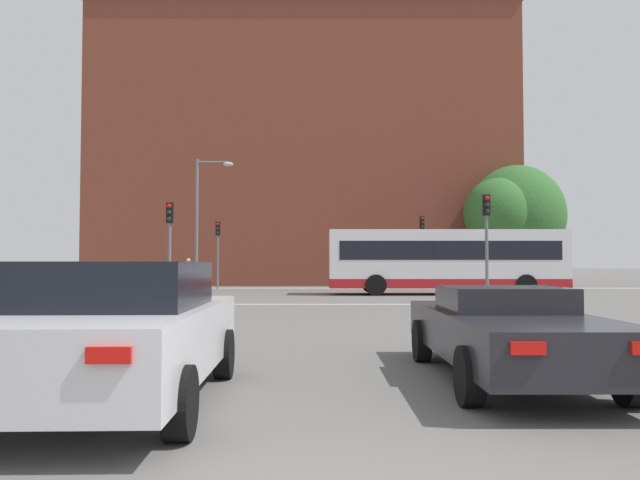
{
  "coord_description": "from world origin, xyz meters",
  "views": [
    {
      "loc": [
        -0.18,
        -3.44,
        1.5
      ],
      "look_at": [
        -0.11,
        27.72,
        2.7
      ],
      "focal_mm": 35.0,
      "sensor_mm": 36.0,
      "label": 1
    }
  ],
  "objects": [
    {
      "name": "car_saloon_left",
      "position": [
        -2.33,
        3.3,
        0.78
      ],
      "size": [
        2.16,
        4.74,
        1.52
      ],
      "rotation": [
        0.0,
        0.0,
        0.03
      ],
      "color": "silver",
      "rests_on": "ground_plane"
    },
    {
      "name": "stop_line_strip",
      "position": [
        0.0,
        19.73,
        0.0
      ],
      "size": [
        9.84,
        0.3,
        0.01
      ],
      "primitive_type": "cube",
      "color": "silver",
      "rests_on": "ground_plane"
    },
    {
      "name": "traffic_light_near_right",
      "position": [
        6.19,
        20.3,
        2.79
      ],
      "size": [
        0.26,
        0.31,
        4.15
      ],
      "color": "slate",
      "rests_on": "ground_plane"
    },
    {
      "name": "street_lamp_junction",
      "position": [
        -5.89,
        26.91,
        4.07
      ],
      "size": [
        1.86,
        0.36,
        6.63
      ],
      "color": "slate",
      "rests_on": "ground_plane"
    },
    {
      "name": "traffic_light_far_right",
      "position": [
        5.99,
        34.12,
        2.94
      ],
      "size": [
        0.26,
        0.31,
        4.4
      ],
      "color": "slate",
      "rests_on": "ground_plane"
    },
    {
      "name": "far_pavement",
      "position": [
        0.0,
        34.68,
        0.01
      ],
      "size": [
        70.93,
        2.5,
        0.01
      ],
      "primitive_type": "cube",
      "color": "gray",
      "rests_on": "ground_plane"
    },
    {
      "name": "bus_crossing_lead",
      "position": [
        5.99,
        27.18,
        1.69
      ],
      "size": [
        11.43,
        2.77,
        3.14
      ],
      "rotation": [
        0.0,
        0.0,
        -1.57
      ],
      "color": "silver",
      "rests_on": "ground_plane"
    },
    {
      "name": "traffic_light_far_left",
      "position": [
        -6.3,
        33.82,
        2.71
      ],
      "size": [
        0.26,
        0.31,
        4.02
      ],
      "color": "slate",
      "rests_on": "ground_plane"
    },
    {
      "name": "brick_civic_building",
      "position": [
        -1.38,
        44.08,
        10.68
      ],
      "size": [
        30.62,
        11.75,
        23.0
      ],
      "color": "brown",
      "rests_on": "ground_plane"
    },
    {
      "name": "tree_kerbside",
      "position": [
        12.88,
        37.84,
        4.72
      ],
      "size": [
        6.35,
        6.35,
        8.06
      ],
      "color": "#4C3823",
      "rests_on": "ground_plane"
    },
    {
      "name": "car_roadster_right",
      "position": [
        2.24,
        4.69,
        0.64
      ],
      "size": [
        1.92,
        4.94,
        1.2
      ],
      "rotation": [
        0.0,
        0.0,
        0.0
      ],
      "color": "#232328",
      "rests_on": "ground_plane"
    },
    {
      "name": "tree_by_building",
      "position": [
        11.21,
        36.37,
        4.74
      ],
      "size": [
        4.3,
        4.3,
        7.01
      ],
      "color": "#4C3823",
      "rests_on": "ground_plane"
    },
    {
      "name": "traffic_light_near_left",
      "position": [
        -6.05,
        20.84,
        2.64
      ],
      "size": [
        0.26,
        0.31,
        3.9
      ],
      "color": "slate",
      "rests_on": "ground_plane"
    },
    {
      "name": "pedestrian_waiting",
      "position": [
        -8.41,
        35.5,
        1.1
      ],
      "size": [
        0.45,
        0.41,
        1.85
      ],
      "rotation": [
        0.0,
        0.0,
        5.65
      ],
      "color": "black",
      "rests_on": "ground_plane"
    }
  ]
}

